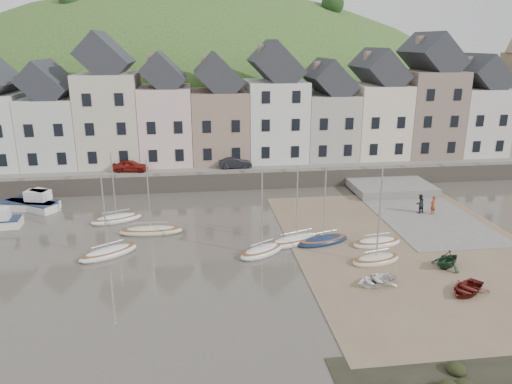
{
  "coord_description": "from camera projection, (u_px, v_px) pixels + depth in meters",
  "views": [
    {
      "loc": [
        -4.92,
        -31.48,
        14.76
      ],
      "look_at": [
        0.0,
        6.0,
        3.0
      ],
      "focal_mm": 34.01,
      "sensor_mm": 36.0,
      "label": 1
    }
  ],
  "objects": [
    {
      "name": "car_left",
      "position": [
        130.0,
        166.0,
        51.15
      ],
      "size": [
        3.83,
        2.0,
        1.24
      ],
      "primitive_type": "imported",
      "rotation": [
        0.0,
        0.0,
        1.42
      ],
      "color": "maroon",
      "rests_on": "quay_street"
    },
    {
      "name": "quay_land",
      "position": [
        231.0,
        151.0,
        64.87
      ],
      "size": [
        90.0,
        30.0,
        1.5
      ],
      "primitive_type": "cube",
      "color": "#325120",
      "rests_on": "ground"
    },
    {
      "name": "person_red",
      "position": [
        433.0,
        205.0,
        42.79
      ],
      "size": [
        0.73,
        0.65,
        1.67
      ],
      "primitive_type": "imported",
      "rotation": [
        0.0,
        0.0,
        3.65
      ],
      "color": "#99371B",
      "rests_on": "slipway"
    },
    {
      "name": "sailboat_5",
      "position": [
        323.0,
        240.0,
        36.92
      ],
      "size": [
        4.55,
        2.69,
        6.32
      ],
      "color": "#14213E",
      "rests_on": "ground"
    },
    {
      "name": "rowboat_red",
      "position": [
        467.0,
        289.0,
        29.52
      ],
      "size": [
        3.57,
        3.37,
        0.6
      ],
      "primitive_type": "imported",
      "rotation": [
        0.0,
        0.0,
        -0.95
      ],
      "color": "maroon",
      "rests_on": "beach"
    },
    {
      "name": "sailboat_0",
      "position": [
        116.0,
        219.0,
        41.44
      ],
      "size": [
        4.57,
        2.92,
        6.32
      ],
      "color": "silver",
      "rests_on": "ground"
    },
    {
      "name": "beach",
      "position": [
        412.0,
        248.0,
        36.15
      ],
      "size": [
        18.0,
        26.0,
        0.06
      ],
      "primitive_type": "cube",
      "color": "brown",
      "rests_on": "ground"
    },
    {
      "name": "quay_street",
      "position": [
        239.0,
        166.0,
        53.74
      ],
      "size": [
        70.0,
        7.0,
        0.1
      ],
      "primitive_type": "cube",
      "color": "slate",
      "rests_on": "quay_land"
    },
    {
      "name": "motorboat_0",
      "position": [
        30.0,
        203.0,
        44.48
      ],
      "size": [
        5.72,
        2.96,
        1.7
      ],
      "color": "silver",
      "rests_on": "ground"
    },
    {
      "name": "rowboat_green",
      "position": [
        447.0,
        259.0,
        32.78
      ],
      "size": [
        3.05,
        2.93,
        1.24
      ],
      "primitive_type": "imported",
      "rotation": [
        0.0,
        0.0,
        -1.07
      ],
      "color": "#17341D",
      "rests_on": "beach"
    },
    {
      "name": "rowboat_white",
      "position": [
        376.0,
        280.0,
        30.6
      ],
      "size": [
        3.23,
        2.72,
        0.57
      ],
      "primitive_type": "imported",
      "rotation": [
        0.0,
        0.0,
        -1.26
      ],
      "color": "white",
      "rests_on": "beach"
    },
    {
      "name": "townhouse_terrace",
      "position": [
        251.0,
        109.0,
        55.56
      ],
      "size": [
        61.05,
        8.0,
        13.93
      ],
      "color": "silver",
      "rests_on": "quay_land"
    },
    {
      "name": "car_right",
      "position": [
        235.0,
        163.0,
        52.55
      ],
      "size": [
        3.53,
        1.27,
        1.16
      ],
      "primitive_type": "imported",
      "rotation": [
        0.0,
        0.0,
        1.58
      ],
      "color": "black",
      "rests_on": "quay_street"
    },
    {
      "name": "slipway",
      "position": [
        416.0,
        210.0,
        44.22
      ],
      "size": [
        8.0,
        18.0,
        0.12
      ],
      "primitive_type": "cube",
      "color": "slate",
      "rests_on": "ground"
    },
    {
      "name": "sailboat_3",
      "position": [
        262.0,
        251.0,
        35.04
      ],
      "size": [
        4.01,
        3.28,
        6.32
      ],
      "color": "silver",
      "rests_on": "ground"
    },
    {
      "name": "hillside",
      "position": [
        196.0,
        214.0,
        96.32
      ],
      "size": [
        134.4,
        84.0,
        84.0
      ],
      "color": "#325120",
      "rests_on": "ground"
    },
    {
      "name": "person_dark",
      "position": [
        420.0,
        204.0,
        43.06
      ],
      "size": [
        1.03,
        0.93,
        1.73
      ],
      "primitive_type": "imported",
      "rotation": [
        0.0,
        0.0,
        3.55
      ],
      "color": "black",
      "rests_on": "slipway"
    },
    {
      "name": "sailboat_1",
      "position": [
        108.0,
        253.0,
        34.79
      ],
      "size": [
        4.46,
        3.58,
        6.32
      ],
      "color": "silver",
      "rests_on": "ground"
    },
    {
      "name": "ground",
      "position": [
        267.0,
        256.0,
        34.8
      ],
      "size": [
        160.0,
        160.0,
        0.0
      ],
      "primitive_type": "plane",
      "color": "#453F36",
      "rests_on": "ground"
    },
    {
      "name": "motorboat_2",
      "position": [
        34.0,
        203.0,
        44.57
      ],
      "size": [
        5.24,
        4.34,
        1.7
      ],
      "color": "silver",
      "rests_on": "ground"
    },
    {
      "name": "sailboat_7",
      "position": [
        376.0,
        259.0,
        33.68
      ],
      "size": [
        3.87,
        2.25,
        6.32
      ],
      "color": "beige",
      "rests_on": "ground"
    },
    {
      "name": "sailboat_6",
      "position": [
        377.0,
        242.0,
        36.55
      ],
      "size": [
        4.01,
        2.01,
        6.32
      ],
      "color": "silver",
      "rests_on": "ground"
    },
    {
      "name": "seawall",
      "position": [
        242.0,
        180.0,
        50.62
      ],
      "size": [
        70.0,
        1.2,
        1.8
      ],
      "primitive_type": "cube",
      "color": "slate",
      "rests_on": "ground"
    },
    {
      "name": "sailboat_4",
      "position": [
        296.0,
        240.0,
        36.98
      ],
      "size": [
        5.27,
        3.24,
        6.32
      ],
      "color": "silver",
      "rests_on": "ground"
    },
    {
      "name": "sailboat_2",
      "position": [
        151.0,
        231.0,
        38.85
      ],
      "size": [
        5.07,
        1.58,
        6.32
      ],
      "color": "beige",
      "rests_on": "ground"
    }
  ]
}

